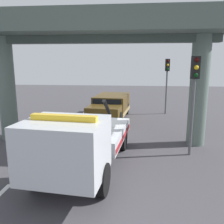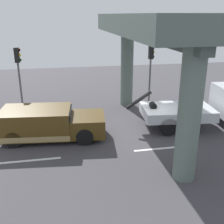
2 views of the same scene
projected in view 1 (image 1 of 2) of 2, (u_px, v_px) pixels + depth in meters
name	position (u px, v px, depth m)	size (l,w,h in m)	color
ground_plane	(100.00, 141.00, 12.08)	(60.00, 40.00, 0.10)	#423F44
lane_stripe_west	(82.00, 115.00, 18.13)	(2.60, 0.16, 0.01)	silver
lane_stripe_mid	(57.00, 139.00, 12.29)	(2.60, 0.16, 0.01)	silver
tow_truck_white	(81.00, 142.00, 8.20)	(7.34, 2.98, 2.46)	silver
towed_van_green	(110.00, 107.00, 17.04)	(5.39, 2.68, 1.58)	#4C3814
overpass_structure	(98.00, 36.00, 11.01)	(3.60, 11.46, 6.09)	#596B60
traffic_light_near	(167.00, 74.00, 17.86)	(0.39, 0.32, 4.19)	#515456
traffic_light_far	(194.00, 84.00, 9.58)	(0.39, 0.32, 4.16)	#515456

